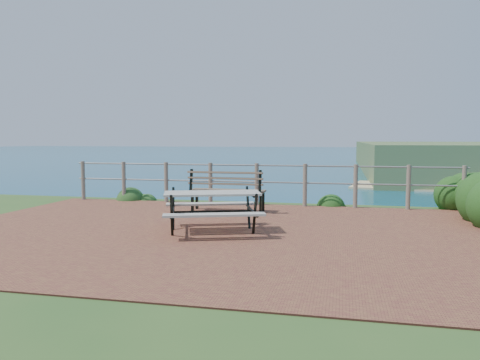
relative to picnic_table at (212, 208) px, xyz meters
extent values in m
cube|color=brown|center=(0.14, 0.04, -0.44)|extent=(10.00, 7.00, 0.12)
plane|color=#125E70|center=(0.14, 200.04, -0.44)|extent=(1200.00, 1200.00, 0.00)
cylinder|color=#6B5B4C|center=(-4.46, 3.39, 0.08)|extent=(0.10, 0.10, 1.00)
cylinder|color=#6B5B4C|center=(-3.31, 3.39, 0.08)|extent=(0.10, 0.10, 1.00)
cylinder|color=#6B5B4C|center=(-2.16, 3.39, 0.08)|extent=(0.10, 0.10, 1.00)
cylinder|color=#6B5B4C|center=(-1.01, 3.39, 0.08)|extent=(0.10, 0.10, 1.00)
cylinder|color=#6B5B4C|center=(0.14, 3.39, 0.08)|extent=(0.10, 0.10, 1.00)
cylinder|color=#6B5B4C|center=(1.29, 3.39, 0.08)|extent=(0.10, 0.10, 1.00)
cylinder|color=#6B5B4C|center=(2.44, 3.39, 0.08)|extent=(0.10, 0.10, 1.00)
cylinder|color=#6B5B4C|center=(3.59, 3.39, 0.08)|extent=(0.10, 0.10, 1.00)
cylinder|color=#6B5B4C|center=(4.74, 3.39, 0.08)|extent=(0.10, 0.10, 1.00)
cylinder|color=slate|center=(0.14, 3.39, 0.53)|extent=(9.40, 0.04, 0.04)
cylinder|color=slate|center=(0.14, 3.39, 0.13)|extent=(9.40, 0.04, 0.04)
cube|color=#A09C8F|center=(0.00, 0.00, 0.24)|extent=(1.73, 1.15, 0.04)
cube|color=#A09C8F|center=(0.00, 0.00, -0.02)|extent=(1.59, 0.74, 0.04)
cube|color=#A09C8F|center=(0.00, 0.00, -0.02)|extent=(1.59, 0.74, 0.04)
cylinder|color=black|center=(0.00, 0.00, -0.07)|extent=(1.32, 0.49, 0.04)
cube|color=brown|center=(-0.30, 2.29, 0.04)|extent=(1.65, 0.43, 0.04)
cube|color=brown|center=(-0.30, 2.29, 0.33)|extent=(1.65, 0.15, 0.38)
cube|color=black|center=(-0.30, 2.29, -0.19)|extent=(0.05, 0.06, 0.45)
cube|color=black|center=(-0.30, 2.29, -0.19)|extent=(0.05, 0.06, 0.45)
cube|color=black|center=(-0.30, 2.29, -0.19)|extent=(0.05, 0.06, 0.45)
cube|color=black|center=(-0.30, 2.29, -0.19)|extent=(0.05, 0.06, 0.45)
ellipsoid|color=#1A3D12|center=(4.74, 3.75, -0.44)|extent=(1.04, 1.04, 1.49)
ellipsoid|color=#25481B|center=(-3.03, 3.86, -0.44)|extent=(0.75, 0.75, 0.49)
ellipsoid|color=#1A3D12|center=(2.02, 3.81, -0.44)|extent=(0.66, 0.66, 0.36)
camera|label=1|loc=(2.16, -7.57, 1.16)|focal=35.00mm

